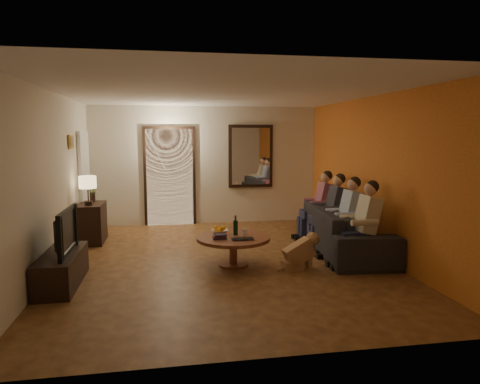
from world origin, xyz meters
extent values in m
cube|color=#492B13|center=(0.00, 0.00, 0.00)|extent=(5.00, 6.00, 0.01)
cube|color=white|center=(0.00, 0.00, 2.60)|extent=(5.00, 6.00, 0.01)
cube|color=beige|center=(0.00, 3.00, 1.30)|extent=(5.00, 0.02, 2.60)
cube|color=beige|center=(0.00, -3.00, 1.30)|extent=(5.00, 0.02, 2.60)
cube|color=beige|center=(-2.50, 0.00, 1.30)|extent=(0.02, 6.00, 2.60)
cube|color=beige|center=(2.50, 0.00, 1.30)|extent=(0.02, 6.00, 2.60)
cube|color=#C25321|center=(2.49, 0.00, 1.30)|extent=(0.01, 6.00, 2.60)
cube|color=#FFE0A5|center=(-0.80, 2.98, 1.05)|extent=(1.00, 0.06, 2.10)
cube|color=black|center=(-0.80, 2.97, 1.05)|extent=(1.12, 0.04, 2.22)
cube|color=silver|center=(-0.55, 2.98, 0.90)|extent=(0.45, 0.03, 1.70)
cube|color=black|center=(1.00, 2.96, 1.50)|extent=(1.00, 0.05, 1.40)
cube|color=white|center=(1.00, 2.93, 1.50)|extent=(0.86, 0.02, 1.26)
cube|color=white|center=(-2.46, 2.30, 1.02)|extent=(0.06, 0.85, 2.04)
cube|color=#B28C33|center=(-2.47, 1.30, 1.85)|extent=(0.03, 0.28, 0.24)
cube|color=brown|center=(-2.46, 1.30, 1.85)|extent=(0.01, 0.22, 0.18)
cube|color=black|center=(-2.25, 1.62, 0.36)|extent=(0.45, 0.81, 0.72)
cube|color=black|center=(-2.25, -0.71, 0.22)|extent=(0.45, 1.29, 0.43)
imported|color=black|center=(-2.25, -0.71, 0.72)|extent=(1.01, 0.13, 0.58)
imported|color=black|center=(2.10, 0.26, 0.37)|extent=(2.64, 1.26, 0.74)
cylinder|color=brown|center=(0.10, -0.25, 0.23)|extent=(1.11, 1.11, 0.45)
imported|color=white|center=(-0.08, -0.03, 0.48)|extent=(0.26, 0.26, 0.06)
cylinder|color=silver|center=(0.28, -0.20, 0.50)|extent=(0.06, 0.06, 0.10)
imported|color=black|center=(0.20, -0.53, 0.46)|extent=(0.33, 0.22, 0.03)
camera|label=1|loc=(-0.86, -6.46, 1.95)|focal=32.00mm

